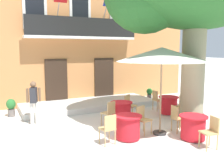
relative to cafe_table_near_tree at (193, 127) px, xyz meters
The scene contains 19 objects.
ground_plane 2.63m from the cafe_table_near_tree, 139.06° to the left, with size 120.00×120.00×0.00m, color silver.
building_facade 9.41m from the cafe_table_near_tree, 98.47° to the left, with size 13.00×5.09×7.50m.
entrance_step_platform 5.70m from the cafe_table_near_tree, 103.16° to the left, with size 6.38×2.33×0.25m, color silver.
cafe_table_near_tree is the anchor object (origin of this frame).
cafe_chair_near_tree_0 0.77m from the cafe_table_near_tree, 89.35° to the left, with size 0.44×0.44×0.91m.
cafe_chair_near_tree_1 0.77m from the cafe_table_near_tree, 94.64° to the right, with size 0.47×0.47×0.91m.
cafe_table_middle 2.93m from the cafe_table_near_tree, 111.09° to the left, with size 0.86×0.86×0.76m.
cafe_chair_middle_0 2.96m from the cafe_table_near_tree, 125.81° to the left, with size 0.52×0.52×0.91m.
cafe_chair_middle_1 3.20m from the cafe_table_near_tree, 97.91° to the left, with size 0.55×0.55×0.91m.
cafe_table_front 2.01m from the cafe_table_near_tree, 153.06° to the left, with size 0.86×0.86×0.76m.
cafe_chair_front_0 2.65m from the cafe_table_near_tree, 163.14° to the left, with size 0.43×0.43×0.91m.
cafe_chair_front_1 1.61m from the cafe_table_near_tree, 132.76° to the left, with size 0.49×0.49×0.91m.
cafe_table_far_side 3.09m from the cafe_table_near_tree, 65.12° to the left, with size 0.86×0.86×0.76m.
cafe_chair_far_side_0 2.42m from the cafe_table_near_tree, 58.23° to the left, with size 0.45×0.45×0.91m.
cafe_chair_far_side_1 3.77m from the cafe_table_near_tree, 70.83° to the left, with size 0.41×0.41×0.91m.
cafe_umbrella 2.46m from the cafe_table_near_tree, 125.89° to the left, with size 2.90×2.90×2.85m.
ground_planter_left 7.22m from the cafe_table_near_tree, 132.02° to the left, with size 0.38×0.38×0.74m.
ground_planter_right 6.04m from the cafe_table_near_tree, 68.19° to the left, with size 0.33×0.33×0.66m.
pedestrian_mid_plaza 5.66m from the cafe_table_near_tree, 137.30° to the left, with size 0.53×0.40×1.62m.
Camera 1 is at (-3.58, -7.31, 2.80)m, focal length 40.18 mm.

